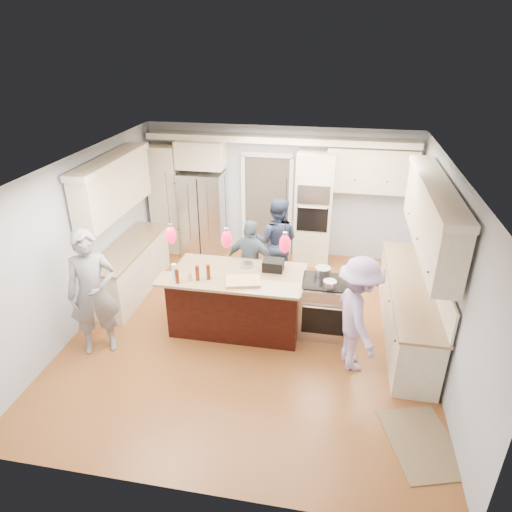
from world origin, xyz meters
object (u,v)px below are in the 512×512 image
(refrigerator, at_px, (204,214))
(person_far_left, at_px, (277,242))
(kitchen_island, at_px, (238,299))
(person_bar_end, at_px, (93,293))
(island_range, at_px, (326,307))

(refrigerator, relative_size, person_far_left, 1.06)
(person_far_left, bearing_deg, kitchen_island, 77.56)
(kitchen_island, relative_size, person_bar_end, 1.08)
(refrigerator, bearing_deg, person_bar_end, -99.66)
(kitchen_island, distance_m, person_far_left, 1.62)
(refrigerator, relative_size, island_range, 1.96)
(kitchen_island, bearing_deg, refrigerator, 116.92)
(island_range, distance_m, person_bar_end, 3.52)
(island_range, bearing_deg, person_bar_end, -162.34)
(person_far_left, bearing_deg, person_bar_end, 49.73)
(refrigerator, xyz_separation_m, kitchen_island, (1.30, -2.57, -0.41))
(person_bar_end, bearing_deg, island_range, -9.30)
(kitchen_island, bearing_deg, person_far_left, 75.15)
(refrigerator, xyz_separation_m, person_far_left, (1.71, -1.04, -0.05))
(refrigerator, xyz_separation_m, person_bar_end, (-0.60, -3.55, 0.07))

